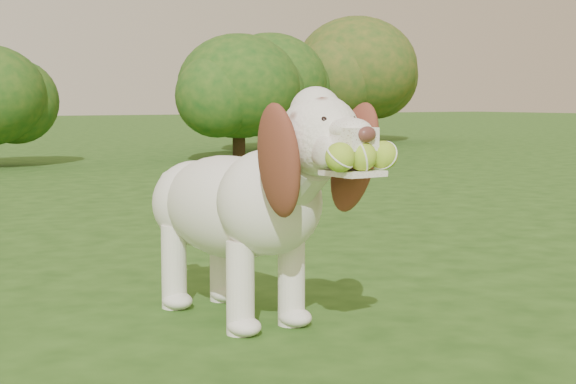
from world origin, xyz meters
TOP-DOWN VIEW (x-y plane):
  - ground at (0.00, 0.00)m, footprint 80.00×80.00m
  - dog at (0.28, 0.21)m, footprint 0.46×1.27m
  - shrub_h at (8.47, 10.59)m, footprint 2.22×2.22m
  - shrub_d at (4.26, 7.43)m, footprint 1.57×1.57m
  - shrub_f at (5.77, 9.17)m, footprint 1.74×1.74m

SIDE VIEW (x-z plane):
  - ground at x=0.00m, z-range 0.00..0.00m
  - dog at x=0.28m, z-range 0.03..0.86m
  - shrub_d at x=4.26m, z-range 0.14..1.77m
  - shrub_f at x=5.77m, z-range 0.16..1.96m
  - shrub_h at x=8.47m, z-range 0.20..2.50m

